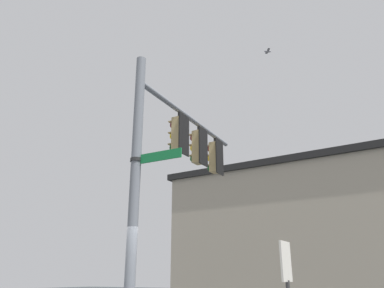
{
  "coord_description": "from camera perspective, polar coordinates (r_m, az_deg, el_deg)",
  "views": [
    {
      "loc": [
        -6.63,
        -5.33,
        1.46
      ],
      "look_at": [
        2.74,
        0.07,
        5.29
      ],
      "focal_mm": 35.15,
      "sensor_mm": 36.0,
      "label": 1
    }
  ],
  "objects": [
    {
      "name": "signal_pole",
      "position": [
        8.73,
        -8.69,
        -6.53
      ],
      "size": [
        0.24,
        0.24,
        6.78
      ],
      "primitive_type": "cylinder",
      "color": "slate",
      "rests_on": "ground"
    },
    {
      "name": "mast_arm",
      "position": [
        11.73,
        -0.13,
        3.77
      ],
      "size": [
        5.38,
        0.28,
        0.15
      ],
      "primitive_type": "cylinder",
      "rotation": [
        0.0,
        1.57,
        0.02
      ],
      "color": "slate"
    },
    {
      "name": "traffic_light_nearest_pole",
      "position": [
        10.85,
        -2.1,
        1.35
      ],
      "size": [
        0.54,
        0.49,
        1.31
      ],
      "color": "black"
    },
    {
      "name": "traffic_light_mid_inner",
      "position": [
        11.86,
        0.91,
        -0.5
      ],
      "size": [
        0.54,
        0.49,
        1.31
      ],
      "color": "black"
    },
    {
      "name": "traffic_light_mid_outer",
      "position": [
        12.91,
        3.44,
        -2.06
      ],
      "size": [
        0.54,
        0.49,
        1.31
      ],
      "color": "black"
    },
    {
      "name": "street_name_sign",
      "position": [
        8.68,
        -6.5,
        -2.1
      ],
      "size": [
        0.28,
        1.37,
        0.22
      ],
      "color": "#147238"
    },
    {
      "name": "bird_flying",
      "position": [
        15.91,
        11.4,
        13.62
      ],
      "size": [
        0.4,
        0.32,
        0.1
      ],
      "color": "gray"
    },
    {
      "name": "storefront_building",
      "position": [
        20.04,
        16.21,
        -13.71
      ],
      "size": [
        8.88,
        11.15,
        6.42
      ],
      "color": "#A89E89",
      "rests_on": "ground"
    },
    {
      "name": "tree_by_storefront",
      "position": [
        23.23,
        24.34,
        -9.58
      ],
      "size": [
        5.0,
        5.0,
        7.3
      ],
      "color": "#4C3823",
      "rests_on": "ground"
    },
    {
      "name": "historical_marker",
      "position": [
        7.9,
        14.27,
        -19.37
      ],
      "size": [
        0.6,
        0.08,
        2.13
      ],
      "color": "#333333",
      "rests_on": "ground"
    }
  ]
}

